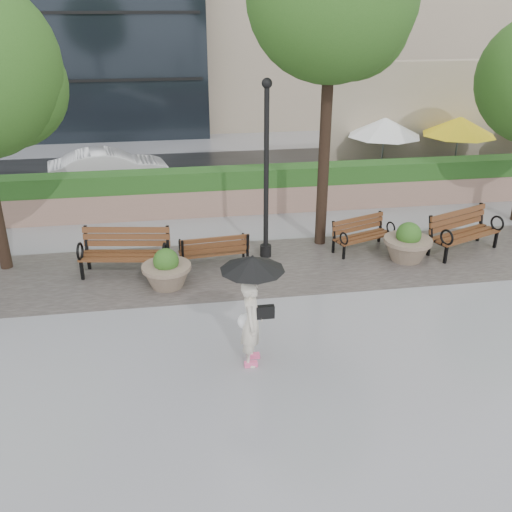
{
  "coord_description": "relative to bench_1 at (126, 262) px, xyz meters",
  "views": [
    {
      "loc": [
        -0.97,
        -9.28,
        5.91
      ],
      "look_at": [
        0.68,
        1.24,
        1.1
      ],
      "focal_mm": 40.0,
      "sensor_mm": 36.0,
      "label": 1
    }
  ],
  "objects": [
    {
      "name": "ground",
      "position": [
        2.1,
        -3.08,
        -0.32
      ],
      "size": [
        100.0,
        100.0,
        0.0
      ],
      "primitive_type": "plane",
      "color": "gray",
      "rests_on": "ground"
    },
    {
      "name": "cobble_strip",
      "position": [
        2.1,
        -0.08,
        -0.32
      ],
      "size": [
        28.0,
        3.2,
        0.01
      ],
      "primitive_type": "cube",
      "color": "#383330",
      "rests_on": "ground"
    },
    {
      "name": "hedge_wall",
      "position": [
        2.1,
        3.92,
        0.34
      ],
      "size": [
        24.0,
        0.8,
        1.35
      ],
      "color": "#936E5F",
      "rests_on": "ground"
    },
    {
      "name": "cafe_wall",
      "position": [
        11.6,
        6.92,
        1.68
      ],
      "size": [
        10.0,
        0.6,
        4.0
      ],
      "primitive_type": "cube",
      "color": "tan",
      "rests_on": "ground"
    },
    {
      "name": "cafe_hedge",
      "position": [
        11.1,
        4.72,
        0.13
      ],
      "size": [
        8.0,
        0.5,
        0.9
      ],
      "primitive_type": "cube",
      "color": "#24541C",
      "rests_on": "ground"
    },
    {
      "name": "asphalt_street",
      "position": [
        2.1,
        7.92,
        -0.32
      ],
      "size": [
        40.0,
        7.0,
        0.0
      ],
      "primitive_type": "cube",
      "color": "black",
      "rests_on": "ground"
    },
    {
      "name": "bench_1",
      "position": [
        0.0,
        0.0,
        0.0
      ],
      "size": [
        2.12,
        1.11,
        1.08
      ],
      "rotation": [
        0.0,
        0.0,
        -0.16
      ],
      "color": "brown",
      "rests_on": "ground"
    },
    {
      "name": "bench_2",
      "position": [
        2.06,
        0.07,
        -0.06
      ],
      "size": [
        1.68,
        0.8,
        0.87
      ],
      "rotation": [
        0.0,
        0.0,
        3.23
      ],
      "color": "brown",
      "rests_on": "ground"
    },
    {
      "name": "bench_3",
      "position": [
        5.9,
        0.5,
        -0.07
      ],
      "size": [
        1.69,
        1.13,
        0.85
      ],
      "rotation": [
        0.0,
        0.0,
        0.35
      ],
      "color": "brown",
      "rests_on": "ground"
    },
    {
      "name": "bench_4",
      "position": [
        8.4,
        0.02,
        -0.01
      ],
      "size": [
        2.08,
        1.45,
        1.04
      ],
      "rotation": [
        0.0,
        0.0,
        0.39
      ],
      "color": "brown",
      "rests_on": "ground"
    },
    {
      "name": "planter_left",
      "position": [
        0.93,
        -0.78,
        0.04
      ],
      "size": [
        1.1,
        1.1,
        0.92
      ],
      "color": "#7F6B56",
      "rests_on": "ground"
    },
    {
      "name": "planter_right",
      "position": [
        6.8,
        -0.24,
        0.06
      ],
      "size": [
        1.18,
        1.18,
        0.99
      ],
      "color": "#7F6B56",
      "rests_on": "ground"
    },
    {
      "name": "lamppost",
      "position": [
        3.39,
        0.51,
        1.59
      ],
      "size": [
        0.28,
        0.28,
        4.33
      ],
      "color": "black",
      "rests_on": "ground"
    },
    {
      "name": "tree_1",
      "position": [
        5.11,
        1.21,
        5.53
      ],
      "size": [
        3.91,
        3.9,
        7.96
      ],
      "color": "black",
      "rests_on": "ground"
    },
    {
      "name": "patio_umb_white",
      "position": [
        8.35,
        5.87,
        1.67
      ],
      "size": [
        2.5,
        2.5,
        2.3
      ],
      "color": "black",
      "rests_on": "ground"
    },
    {
      "name": "patio_umb_yellow_a",
      "position": [
        10.9,
        5.63,
        1.67
      ],
      "size": [
        2.5,
        2.5,
        2.3
      ],
      "color": "black",
      "rests_on": "ground"
    },
    {
      "name": "car_right",
      "position": [
        -0.86,
        7.0,
        0.33
      ],
      "size": [
        4.16,
        2.07,
        1.31
      ],
      "primitive_type": "imported",
      "rotation": [
        0.0,
        0.0,
        1.75
      ],
      "color": "silver",
      "rests_on": "ground"
    },
    {
      "name": "pedestrian",
      "position": [
        2.39,
        -3.93,
        0.92
      ],
      "size": [
        1.11,
        1.11,
        2.03
      ],
      "rotation": [
        0.0,
        0.0,
        1.26
      ],
      "color": "beige",
      "rests_on": "ground"
    }
  ]
}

